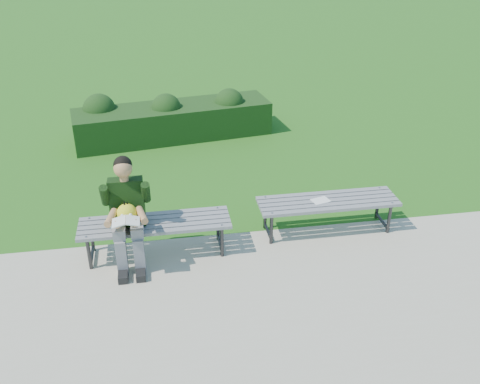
{
  "coord_description": "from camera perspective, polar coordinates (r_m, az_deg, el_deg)",
  "views": [
    {
      "loc": [
        -0.61,
        -5.83,
        3.79
      ],
      "look_at": [
        0.33,
        -0.17,
        0.72
      ],
      "focal_mm": 40.0,
      "sensor_mm": 36.0,
      "label": 1
    }
  ],
  "objects": [
    {
      "name": "hedge",
      "position": [
        9.97,
        -7.41,
        7.77
      ],
      "size": [
        3.65,
        1.41,
        0.86
      ],
      "color": "#133B15",
      "rests_on": "ground"
    },
    {
      "name": "walkway",
      "position": [
        5.6,
        -0.72,
        -14.33
      ],
      "size": [
        30.0,
        3.5,
        0.02
      ],
      "color": "#AE9F90",
      "rests_on": "ground"
    },
    {
      "name": "bench_left",
      "position": [
        6.49,
        -9.04,
        -3.58
      ],
      "size": [
        1.8,
        0.5,
        0.46
      ],
      "color": "slate",
      "rests_on": "walkway"
    },
    {
      "name": "paper_sheet",
      "position": [
        6.91,
        8.59,
        -0.9
      ],
      "size": [
        0.25,
        0.21,
        0.01
      ],
      "color": "white",
      "rests_on": "bench_right"
    },
    {
      "name": "seated_boy",
      "position": [
        6.27,
        -11.96,
        -1.9
      ],
      "size": [
        0.56,
        0.76,
        1.31
      ],
      "color": "gray",
      "rests_on": "walkway"
    },
    {
      "name": "ground",
      "position": [
        6.98,
        -2.92,
        -4.77
      ],
      "size": [
        80.0,
        80.0,
        0.0
      ],
      "color": "#277E1A",
      "rests_on": "ground"
    },
    {
      "name": "bench_right",
      "position": [
        6.96,
        9.35,
        -1.25
      ],
      "size": [
        1.8,
        0.5,
        0.46
      ],
      "color": "slate",
      "rests_on": "walkway"
    }
  ]
}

